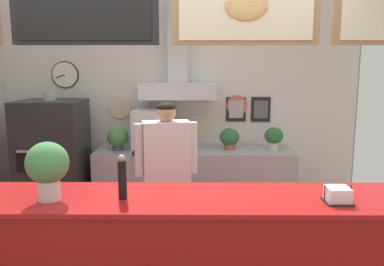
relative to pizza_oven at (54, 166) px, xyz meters
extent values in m
cube|color=gray|center=(1.45, 0.64, 0.60)|extent=(4.52, 0.12, 2.73)
cube|color=silver|center=(1.45, 0.57, 0.60)|extent=(4.48, 0.01, 2.69)
cylinder|color=black|center=(0.01, 0.56, 1.03)|extent=(0.34, 0.02, 0.34)
cylinder|color=white|center=(0.01, 0.54, 1.03)|extent=(0.31, 0.01, 0.31)
cube|color=black|center=(-0.05, 0.54, 1.02)|extent=(0.12, 0.01, 0.05)
cylinder|color=beige|center=(0.69, 0.55, 0.62)|extent=(0.28, 0.02, 0.28)
cylinder|color=#C1664C|center=(1.21, 0.55, 0.41)|extent=(0.25, 0.02, 0.25)
cylinder|color=beige|center=(1.69, 0.55, 0.39)|extent=(0.29, 0.02, 0.29)
cylinder|color=#C1664C|center=(2.17, 0.55, 0.65)|extent=(0.26, 0.02, 0.26)
cube|color=black|center=(2.48, 0.56, 0.60)|extent=(0.24, 0.02, 0.31)
cube|color=#585858|center=(2.48, 0.55, 0.60)|extent=(0.18, 0.01, 0.23)
cube|color=black|center=(2.16, 0.56, 0.60)|extent=(0.25, 0.02, 0.31)
cube|color=#B1B1B1|center=(2.16, 0.55, 0.60)|extent=(0.18, 0.01, 0.22)
cube|color=silver|center=(1.43, 0.37, 0.85)|extent=(0.92, 0.41, 0.20)
cube|color=silver|center=(1.43, 0.46, 1.43)|extent=(0.24, 0.24, 0.97)
cube|color=black|center=(0.92, -1.76, 1.52)|extent=(0.97, 0.05, 0.47)
cube|color=black|center=(0.92, -1.79, 1.52)|extent=(0.87, 0.01, 0.42)
cube|color=#9E754C|center=(1.97, -1.76, 1.52)|extent=(0.97, 0.05, 0.47)
cube|color=beige|center=(1.97, -1.79, 1.52)|extent=(0.87, 0.01, 0.42)
ellipsoid|color=#DBAD60|center=(1.97, -1.80, 1.53)|extent=(0.28, 0.04, 0.20)
cube|color=tan|center=(1.97, -1.81, 1.53)|extent=(0.27, 0.01, 0.05)
cube|color=#B31515|center=(1.45, -2.06, 0.32)|extent=(3.30, 0.62, 0.03)
cube|color=#A3A5AD|center=(1.63, 0.24, -0.31)|extent=(2.37, 0.63, 0.91)
cube|color=gray|center=(1.63, 0.24, -0.60)|extent=(2.25, 0.58, 0.02)
cube|color=#232326|center=(0.00, 0.00, 0.00)|extent=(0.72, 0.67, 1.53)
cube|color=black|center=(0.00, -0.35, 0.12)|extent=(0.54, 0.02, 0.20)
cube|color=#A3A5AD|center=(0.00, -0.36, 0.25)|extent=(0.50, 0.02, 0.02)
cylinder|color=#A3A5AD|center=(0.00, 0.00, 0.81)|extent=(0.14, 0.14, 0.10)
cube|color=#232328|center=(1.38, -0.86, -0.35)|extent=(0.35, 0.26, 0.83)
cube|color=white|center=(1.38, -0.86, 0.36)|extent=(0.46, 0.30, 0.57)
cylinder|color=white|center=(1.63, -0.81, 0.38)|extent=(0.08, 0.08, 0.49)
cylinder|color=white|center=(1.13, -0.91, 0.38)|extent=(0.08, 0.08, 0.49)
sphere|color=tan|center=(1.38, -0.86, 0.73)|extent=(0.19, 0.19, 0.19)
ellipsoid|color=black|center=(1.38, -0.86, 0.77)|extent=(0.18, 0.18, 0.10)
cube|color=silver|center=(1.15, 0.22, 0.39)|extent=(0.49, 0.48, 0.49)
cylinder|color=#4C4C51|center=(1.05, -0.05, 0.37)|extent=(0.06, 0.06, 0.06)
cube|color=black|center=(1.15, -0.06, 0.17)|extent=(0.44, 0.10, 0.04)
sphere|color=black|center=(1.30, -0.04, 0.49)|extent=(0.04, 0.04, 0.04)
cylinder|color=#4C4C51|center=(1.53, 0.22, 0.19)|extent=(0.13, 0.13, 0.09)
ellipsoid|color=#2D6638|center=(1.53, 0.22, 0.32)|extent=(0.23, 0.23, 0.21)
cylinder|color=beige|center=(2.59, 0.23, 0.19)|extent=(0.12, 0.12, 0.09)
ellipsoid|color=#2D6638|center=(2.59, 0.23, 0.32)|extent=(0.22, 0.22, 0.20)
cylinder|color=#4C4C51|center=(0.72, 0.20, 0.18)|extent=(0.13, 0.13, 0.06)
ellipsoid|color=#47894C|center=(0.72, 0.20, 0.30)|extent=(0.26, 0.26, 0.23)
cylinder|color=#9E563D|center=(2.06, 0.25, 0.18)|extent=(0.14, 0.14, 0.07)
ellipsoid|color=#2D6638|center=(2.06, 0.25, 0.30)|extent=(0.24, 0.24, 0.21)
cylinder|color=silver|center=(0.75, -2.12, 0.40)|extent=(0.14, 0.14, 0.14)
cylinder|color=gray|center=(0.75, -2.12, 0.36)|extent=(0.13, 0.13, 0.05)
ellipsoid|color=#47894C|center=(0.75, -2.12, 0.56)|extent=(0.26, 0.26, 0.26)
cube|color=#262628|center=(2.51, -2.15, 0.34)|extent=(0.16, 0.16, 0.01)
cylinder|color=#262628|center=(2.43, -2.15, 0.38)|extent=(0.01, 0.01, 0.11)
cylinder|color=#262628|center=(2.59, -2.15, 0.38)|extent=(0.01, 0.01, 0.11)
cube|color=white|center=(2.51, -2.15, 0.38)|extent=(0.13, 0.13, 0.09)
cylinder|color=black|center=(1.20, -2.10, 0.45)|extent=(0.05, 0.05, 0.24)
sphere|color=gray|center=(1.20, -2.10, 0.59)|extent=(0.05, 0.05, 0.05)
camera|label=1|loc=(1.65, -4.45, 1.15)|focal=37.00mm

